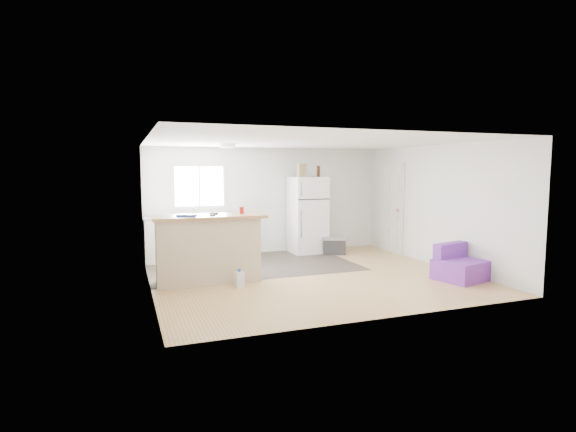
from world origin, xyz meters
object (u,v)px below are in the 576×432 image
object	(u,v)px
mop	(190,272)
blue_tray	(187,215)
purple_seat	(459,267)
kitchen_cabinets	(196,237)
red_cup	(242,210)
cooler	(334,245)
cleaner_jug	(239,279)
peninsula	(208,248)
bottle_left	(318,171)
bottle_right	(318,171)
refrigerator	(308,215)
cardboard_box	(302,170)

from	to	relation	value
mop	blue_tray	size ratio (longest dim) A/B	3.85
purple_seat	kitchen_cabinets	bearing A→B (deg)	126.77
purple_seat	red_cup	xyz separation A→B (m)	(-3.51, 1.38, 0.98)
cooler	cleaner_jug	xyz separation A→B (m)	(-2.72, -2.09, -0.07)
peninsula	bottle_left	world-z (taller)	bottle_left
cooler	bottle_right	xyz separation A→B (m)	(-0.24, 0.34, 1.67)
cleaner_jug	refrigerator	bearing A→B (deg)	32.67
peninsula	purple_seat	size ratio (longest dim) A/B	2.11
red_cup	cardboard_box	size ratio (longest dim) A/B	0.40
red_cup	bottle_right	bearing A→B (deg)	39.26
cleaner_jug	mop	xyz separation A→B (m)	(-0.75, 0.37, 0.10)
cooler	blue_tray	xyz separation A→B (m)	(-3.49, -1.64, 0.96)
bottle_right	kitchen_cabinets	bearing A→B (deg)	178.12
cooler	bottle_right	bearing A→B (deg)	144.43
refrigerator	bottle_right	size ratio (longest dim) A/B	6.98
peninsula	refrigerator	size ratio (longest dim) A/B	1.08
peninsula	cardboard_box	world-z (taller)	cardboard_box
bottle_left	mop	bearing A→B (deg)	-147.69
blue_tray	cardboard_box	xyz separation A→B (m)	(2.82, 1.97, 0.73)
red_cup	refrigerator	bearing A→B (deg)	43.06
cleaner_jug	kitchen_cabinets	bearing A→B (deg)	82.00
cooler	cardboard_box	distance (m)	1.85
refrigerator	cleaner_jug	world-z (taller)	refrigerator
cardboard_box	mop	bearing A→B (deg)	-143.83
mop	kitchen_cabinets	bearing A→B (deg)	74.66
cooler	purple_seat	size ratio (longest dim) A/B	0.69
cleaner_jug	red_cup	world-z (taller)	red_cup
kitchen_cabinets	cardboard_box	bearing A→B (deg)	1.03
mop	bottle_right	xyz separation A→B (m)	(3.23, 2.07, 1.64)
mop	blue_tray	distance (m)	0.94
refrigerator	bottle_right	xyz separation A→B (m)	(0.25, -0.04, 1.00)
refrigerator	cardboard_box	size ratio (longest dim) A/B	5.82
red_cup	bottle_left	world-z (taller)	bottle_left
bottle_right	bottle_left	bearing A→B (deg)	-118.17
purple_seat	cleaner_jug	bearing A→B (deg)	154.01
blue_tray	bottle_right	size ratio (longest dim) A/B	1.20
cardboard_box	kitchen_cabinets	bearing A→B (deg)	177.39
purple_seat	cardboard_box	distance (m)	4.00
red_cup	blue_tray	size ratio (longest dim) A/B	0.40
peninsula	bottle_right	world-z (taller)	bottle_right
refrigerator	kitchen_cabinets	bearing A→B (deg)	177.74
purple_seat	peninsula	bearing A→B (deg)	148.51
cleaner_jug	bottle_left	size ratio (longest dim) A/B	1.23
mop	bottle_right	size ratio (longest dim) A/B	4.63
refrigerator	mop	distance (m)	3.71
peninsula	cleaner_jug	bearing A→B (deg)	-49.84
refrigerator	purple_seat	distance (m)	3.66
purple_seat	cleaner_jug	world-z (taller)	purple_seat
red_cup	bottle_left	distance (m)	2.99
peninsula	red_cup	world-z (taller)	red_cup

